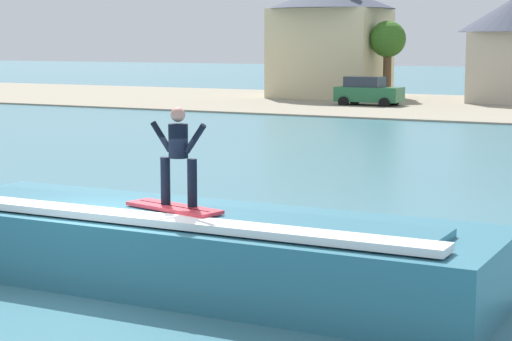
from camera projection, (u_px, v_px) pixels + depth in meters
ground_plane at (101, 294)px, 14.91m from camera, size 260.00×260.00×0.00m
wave_crest at (193, 248)px, 15.44m from camera, size 10.26×3.12×1.33m
surfboard at (174, 208)px, 15.07m from camera, size 1.87×0.93×0.06m
surfer at (178, 151)px, 14.98m from camera, size 1.05×0.32×1.61m
car_near_shore at (368, 91)px, 56.59m from camera, size 4.02×2.09×1.86m
house_with_chimney at (331, 35)px, 64.06m from camera, size 8.92×8.92×8.48m
tree_tall_bare at (388, 42)px, 60.80m from camera, size 2.40×2.40×5.34m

